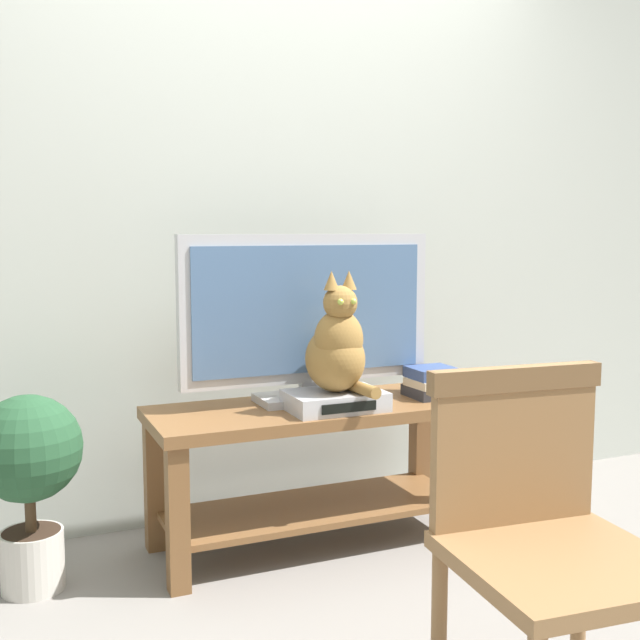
% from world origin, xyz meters
% --- Properties ---
extents(ground_plane, '(12.00, 12.00, 0.00)m').
position_xyz_m(ground_plane, '(0.00, 0.00, 0.00)').
color(ground_plane, gray).
extents(back_wall, '(7.00, 0.12, 2.80)m').
position_xyz_m(back_wall, '(0.00, 0.96, 1.40)').
color(back_wall, '#B7BCB2').
rests_on(back_wall, ground).
extents(tv_stand, '(1.25, 0.48, 0.55)m').
position_xyz_m(tv_stand, '(0.02, 0.48, 0.38)').
color(tv_stand, brown).
rests_on(tv_stand, ground).
extents(tv, '(1.00, 0.20, 0.64)m').
position_xyz_m(tv, '(0.02, 0.55, 0.88)').
color(tv, '#B7B7BC').
rests_on(tv, tv_stand).
extents(media_box, '(0.35, 0.25, 0.07)m').
position_xyz_m(media_box, '(0.06, 0.38, 0.58)').
color(media_box, '#BCBCC1').
rests_on(media_box, tv_stand).
extents(cat, '(0.21, 0.31, 0.44)m').
position_xyz_m(cat, '(0.06, 0.36, 0.78)').
color(cat, olive).
rests_on(cat, media_box).
extents(wooden_chair, '(0.51, 0.51, 0.87)m').
position_xyz_m(wooden_chair, '(0.10, -0.74, 0.51)').
color(wooden_chair, olive).
rests_on(wooden_chair, ground).
extents(book_stack, '(0.19, 0.18, 0.12)m').
position_xyz_m(book_stack, '(0.51, 0.43, 0.60)').
color(book_stack, '#2D2D33').
rests_on(book_stack, tv_stand).
extents(potted_plant, '(0.36, 0.36, 0.67)m').
position_xyz_m(potted_plant, '(-1.00, 0.50, 0.42)').
color(potted_plant, beige).
rests_on(potted_plant, ground).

